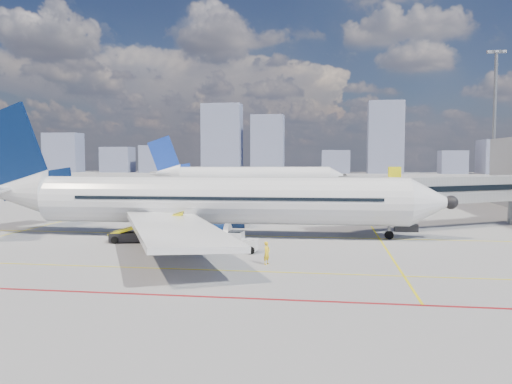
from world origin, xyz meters
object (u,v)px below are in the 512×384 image
at_px(main_aircraft, 202,201).
at_px(belt_loader, 139,234).
at_px(baggage_tug, 240,242).
at_px(second_aircraft, 246,177).
at_px(cargo_dolly, 174,237).
at_px(ramp_worker, 267,253).

bearing_deg(main_aircraft, belt_loader, -141.23).
xyz_separation_m(main_aircraft, baggage_tug, (4.75, -7.13, -2.44)).
relative_size(baggage_tug, belt_loader, 0.38).
distance_m(second_aircraft, cargo_dolly, 63.16).
bearing_deg(belt_loader, second_aircraft, 78.64).
xyz_separation_m(second_aircraft, ramp_worker, (12.04, -66.65, -2.45)).
bearing_deg(baggage_tug, main_aircraft, 127.46).
bearing_deg(ramp_worker, second_aircraft, 39.30).
relative_size(baggage_tug, ramp_worker, 1.58).
bearing_deg(belt_loader, cargo_dolly, -51.81).
xyz_separation_m(second_aircraft, cargo_dolly, (4.45, -62.97, -2.13)).
relative_size(second_aircraft, cargo_dolly, 10.34).
bearing_deg(ramp_worker, belt_loader, 87.56).
distance_m(main_aircraft, ramp_worker, 13.47).
xyz_separation_m(second_aircraft, belt_loader, (0.26, -59.43, -2.56)).
height_order(baggage_tug, belt_loader, belt_loader).
bearing_deg(baggage_tug, cargo_dolly, -173.26).
relative_size(cargo_dolly, belt_loader, 0.60).
distance_m(second_aircraft, baggage_tug, 63.48).
xyz_separation_m(main_aircraft, second_aircraft, (-4.78, 55.58, 0.01)).
xyz_separation_m(second_aircraft, baggage_tug, (9.52, -62.71, -2.44)).
relative_size(baggage_tug, cargo_dolly, 0.63).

